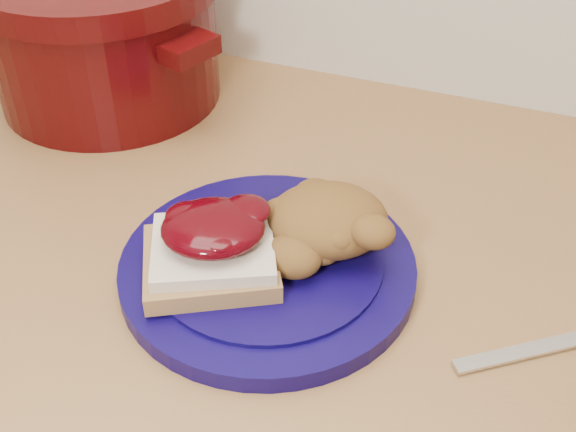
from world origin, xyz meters
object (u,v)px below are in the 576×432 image
(dutch_oven, at_px, (104,33))
(pepper_grinder, at_px, (61,19))
(plate, at_px, (268,268))
(butter_knife, at_px, (555,344))

(dutch_oven, bearing_deg, pepper_grinder, 159.09)
(plate, height_order, butter_knife, plate)
(butter_knife, height_order, dutch_oven, dutch_oven)
(plate, bearing_deg, pepper_grinder, 145.58)
(dutch_oven, xyz_separation_m, pepper_grinder, (-0.08, 0.03, -0.01))
(butter_knife, xyz_separation_m, dutch_oven, (-0.51, 0.21, 0.07))
(pepper_grinder, bearing_deg, dutch_oven, -20.91)
(plate, xyz_separation_m, pepper_grinder, (-0.36, 0.24, 0.06))
(pepper_grinder, bearing_deg, plate, -34.42)
(plate, height_order, dutch_oven, dutch_oven)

